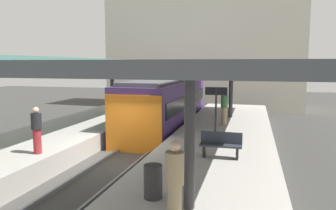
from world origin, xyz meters
name	(u,v)px	position (x,y,z in m)	size (l,w,h in m)	color
ground_plane	(119,168)	(0.00, 0.00, 0.00)	(80.00, 80.00, 0.00)	#383835
platform_left	(37,150)	(-3.80, 0.00, 0.50)	(4.40, 28.00, 1.00)	#ADA8A0
platform_right	(215,164)	(3.80, 0.00, 0.50)	(4.40, 28.00, 1.00)	#ADA8A0
track_ballast	(119,166)	(0.00, 0.00, 0.10)	(3.20, 28.00, 0.20)	#423F3D
rail_near_side	(103,160)	(-0.72, 0.00, 0.27)	(0.08, 28.00, 0.14)	slate
rail_far_side	(136,163)	(0.72, 0.00, 0.27)	(0.08, 28.00, 0.14)	slate
commuter_train	(167,104)	(0.00, 7.29, 1.73)	(2.78, 11.48, 3.10)	#472D6B
canopy_left	(53,61)	(-3.80, 1.40, 4.28)	(4.18, 21.00, 3.40)	#333335
canopy_right	(221,66)	(3.80, 1.40, 4.06)	(4.18, 21.00, 3.18)	#333335
platform_bench	(221,144)	(4.08, -0.82, 1.46)	(1.40, 0.41, 0.86)	black
platform_sign	(216,101)	(3.62, 1.60, 2.62)	(0.90, 0.08, 2.21)	#262628
litter_bin	(153,182)	(2.87, -4.58, 1.40)	(0.44, 0.44, 0.80)	#2D2D30
passenger_near_bench	(224,107)	(3.65, 5.13, 1.92)	(0.36, 0.36, 1.77)	#998460
passenger_mid_platform	(37,130)	(-2.22, -2.01, 1.86)	(0.36, 0.36, 1.66)	maroon
passenger_far_end	(175,183)	(3.69, -5.79, 1.89)	(0.36, 0.36, 1.72)	#998460
station_building_backdrop	(204,50)	(0.32, 20.00, 5.50)	(18.00, 6.00, 11.00)	beige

